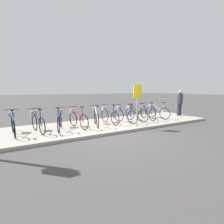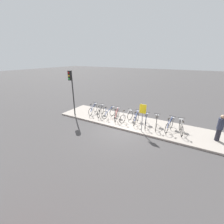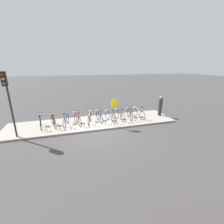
% 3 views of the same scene
% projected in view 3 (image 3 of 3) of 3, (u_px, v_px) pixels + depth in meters
% --- Properties ---
extents(ground_plane, '(120.00, 120.00, 0.00)m').
position_uv_depth(ground_plane, '(98.00, 131.00, 9.87)').
color(ground_plane, '#423F3F').
extents(sidewalk, '(12.14, 2.92, 0.12)m').
position_uv_depth(sidewalk, '(94.00, 123.00, 11.19)').
color(sidewalk, '#9E9389').
rests_on(sidewalk, ground_plane).
extents(parked_bicycle_0, '(0.46, 1.58, 0.98)m').
position_uv_depth(parked_bicycle_0, '(40.00, 121.00, 10.09)').
color(parked_bicycle_0, black).
rests_on(parked_bicycle_0, sidewalk).
extents(parked_bicycle_1, '(0.57, 1.55, 0.98)m').
position_uv_depth(parked_bicycle_1, '(53.00, 120.00, 10.26)').
color(parked_bicycle_1, black).
rests_on(parked_bicycle_1, sidewalk).
extents(parked_bicycle_2, '(0.55, 1.56, 0.98)m').
position_uv_depth(parked_bicycle_2, '(66.00, 119.00, 10.50)').
color(parked_bicycle_2, black).
rests_on(parked_bicycle_2, sidewalk).
extents(parked_bicycle_3, '(0.56, 1.55, 0.98)m').
position_uv_depth(parked_bicycle_3, '(77.00, 118.00, 10.65)').
color(parked_bicycle_3, black).
rests_on(parked_bicycle_3, sidewalk).
extents(parked_bicycle_4, '(0.56, 1.56, 0.98)m').
position_uv_depth(parked_bicycle_4, '(90.00, 117.00, 10.89)').
color(parked_bicycle_4, black).
rests_on(parked_bicycle_4, sidewalk).
extents(parked_bicycle_5, '(0.46, 1.59, 0.98)m').
position_uv_depth(parked_bicycle_5, '(99.00, 116.00, 11.17)').
color(parked_bicycle_5, black).
rests_on(parked_bicycle_5, sidewalk).
extents(parked_bicycle_6, '(0.56, 1.55, 0.98)m').
position_uv_depth(parked_bicycle_6, '(110.00, 116.00, 11.22)').
color(parked_bicycle_6, black).
rests_on(parked_bicycle_6, sidewalk).
extents(parked_bicycle_7, '(0.50, 1.57, 0.98)m').
position_uv_depth(parked_bicycle_7, '(119.00, 114.00, 11.49)').
color(parked_bicycle_7, black).
rests_on(parked_bicycle_7, sidewalk).
extents(parked_bicycle_8, '(0.46, 1.58, 0.98)m').
position_uv_depth(parked_bicycle_8, '(129.00, 113.00, 11.79)').
color(parked_bicycle_8, black).
rests_on(parked_bicycle_8, sidewalk).
extents(parked_bicycle_9, '(0.53, 1.56, 0.98)m').
position_uv_depth(parked_bicycle_9, '(138.00, 112.00, 11.97)').
color(parked_bicycle_9, black).
rests_on(parked_bicycle_9, sidewalk).
extents(pedestrian, '(0.34, 0.34, 1.64)m').
position_uv_depth(pedestrian, '(160.00, 105.00, 12.39)').
color(pedestrian, '#23232D').
rests_on(pedestrian, sidewalk).
extents(traffic_light, '(0.24, 0.40, 3.74)m').
position_uv_depth(traffic_light, '(7.00, 92.00, 7.96)').
color(traffic_light, '#2D2D2D').
rests_on(traffic_light, sidewalk).
extents(sign_post, '(0.44, 0.07, 1.90)m').
position_uv_depth(sign_post, '(114.00, 108.00, 10.04)').
color(sign_post, '#99999E').
rests_on(sign_post, sidewalk).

